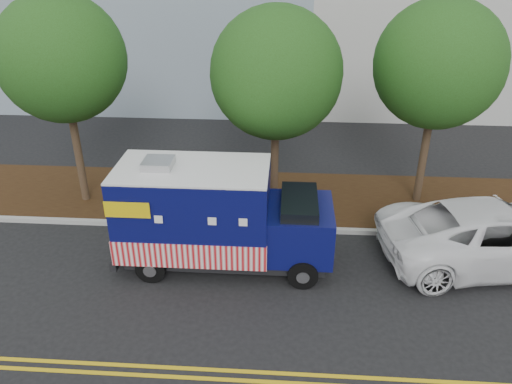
{
  "coord_description": "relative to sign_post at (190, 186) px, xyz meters",
  "views": [
    {
      "loc": [
        0.98,
        -12.22,
        8.41
      ],
      "look_at": [
        0.12,
        0.6,
        1.78
      ],
      "focal_mm": 35.0,
      "sensor_mm": 36.0,
      "label": 1
    }
  ],
  "objects": [
    {
      "name": "centerline_near",
      "position": [
        2.11,
        -6.46,
        -1.19
      ],
      "size": [
        120.0,
        0.1,
        0.01
      ],
      "primitive_type": "cube",
      "color": "gold",
      "rests_on": "ground"
    },
    {
      "name": "tree_b",
      "position": [
        2.68,
        1.23,
        3.38
      ],
      "size": [
        4.15,
        4.15,
        6.67
      ],
      "color": "#38281C",
      "rests_on": "ground"
    },
    {
      "name": "white_car",
      "position": [
        9.04,
        -1.86,
        -0.3
      ],
      "size": [
        6.82,
        3.9,
        1.79
      ],
      "primitive_type": "imported",
      "rotation": [
        0.0,
        0.0,
        1.72
      ],
      "color": "white",
      "rests_on": "ground"
    },
    {
      "name": "tree_a",
      "position": [
        -3.92,
        0.84,
        3.82
      ],
      "size": [
        3.97,
        3.97,
        7.02
      ],
      "color": "#38281C",
      "rests_on": "ground"
    },
    {
      "name": "centerline_far",
      "position": [
        2.11,
        -6.71,
        -1.19
      ],
      "size": [
        120.0,
        0.1,
        0.01
      ],
      "primitive_type": "cube",
      "color": "gold",
      "rests_on": "ground"
    },
    {
      "name": "food_truck",
      "position": [
        1.12,
        -2.43,
        0.24
      ],
      "size": [
        6.03,
        2.35,
        3.17
      ],
      "rotation": [
        0.0,
        0.0,
        -0.0
      ],
      "color": "black",
      "rests_on": "ground"
    },
    {
      "name": "tree_c",
      "position": [
        7.68,
        1.59,
        3.65
      ],
      "size": [
        4.02,
        4.02,
        6.87
      ],
      "color": "#38281C",
      "rests_on": "ground"
    },
    {
      "name": "sign_post",
      "position": [
        0.0,
        0.0,
        0.0
      ],
      "size": [
        0.06,
        0.06,
        2.4
      ],
      "primitive_type": "cube",
      "color": "#473828",
      "rests_on": "ground"
    },
    {
      "name": "curb",
      "position": [
        2.11,
        -0.61,
        -1.12
      ],
      "size": [
        120.0,
        0.18,
        0.15
      ],
      "primitive_type": "cube",
      "color": "#9E9E99",
      "rests_on": "ground"
    },
    {
      "name": "ground",
      "position": [
        2.11,
        -2.01,
        -1.2
      ],
      "size": [
        120.0,
        120.0,
        0.0
      ],
      "primitive_type": "plane",
      "color": "black",
      "rests_on": "ground"
    },
    {
      "name": "mulch_strip",
      "position": [
        2.11,
        1.49,
        -1.12
      ],
      "size": [
        120.0,
        4.0,
        0.15
      ],
      "primitive_type": "cube",
      "color": "black",
      "rests_on": "ground"
    }
  ]
}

